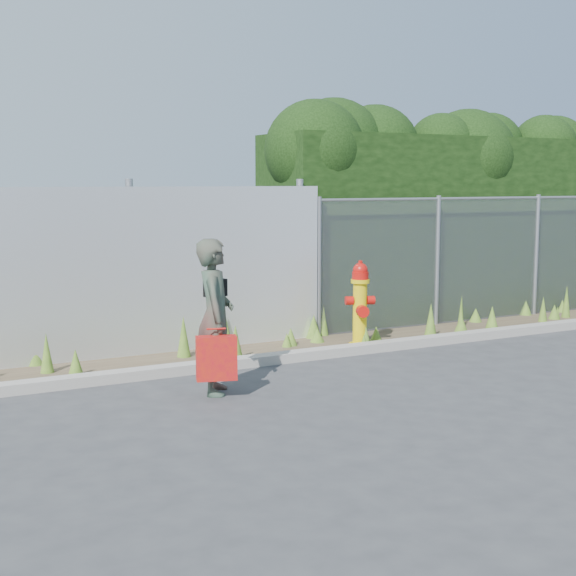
# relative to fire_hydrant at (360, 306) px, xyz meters

# --- Properties ---
(ground) EXTENTS (80.00, 80.00, 0.00)m
(ground) POSITION_rel_fire_hydrant_xyz_m (-1.18, -2.09, -0.58)
(ground) COLOR #333436
(ground) RESTS_ON ground
(curb) EXTENTS (16.00, 0.22, 0.12)m
(curb) POSITION_rel_fire_hydrant_xyz_m (-1.18, -0.29, -0.52)
(curb) COLOR gray
(curb) RESTS_ON ground
(weed_strip) EXTENTS (16.00, 1.34, 0.54)m
(weed_strip) POSITION_rel_fire_hydrant_xyz_m (-1.24, 0.36, -0.45)
(weed_strip) COLOR #483A29
(weed_strip) RESTS_ON ground
(corrugated_fence) EXTENTS (8.50, 0.21, 2.30)m
(corrugated_fence) POSITION_rel_fire_hydrant_xyz_m (-4.42, 0.92, 0.52)
(corrugated_fence) COLOR silver
(corrugated_fence) RESTS_ON ground
(chainlink_fence) EXTENTS (6.50, 0.07, 2.05)m
(chainlink_fence) POSITION_rel_fire_hydrant_xyz_m (3.07, 0.91, 0.45)
(chainlink_fence) COLOR gray
(chainlink_fence) RESTS_ON ground
(hedge) EXTENTS (7.49, 1.94, 3.60)m
(hedge) POSITION_rel_fire_hydrant_xyz_m (3.02, 1.93, 1.43)
(hedge) COLOR black
(hedge) RESTS_ON ground
(fire_hydrant) EXTENTS (0.40, 0.36, 1.20)m
(fire_hydrant) POSITION_rel_fire_hydrant_xyz_m (0.00, 0.00, 0.00)
(fire_hydrant) COLOR #DABD0B
(fire_hydrant) RESTS_ON ground
(woman) EXTENTS (0.61, 0.72, 1.67)m
(woman) POSITION_rel_fire_hydrant_xyz_m (-2.67, -1.27, 0.25)
(woman) COLOR #10664C
(woman) RESTS_ON ground
(red_tote_bag) EXTENTS (0.42, 0.15, 0.55)m
(red_tote_bag) POSITION_rel_fire_hydrant_xyz_m (-2.76, -1.52, -0.14)
(red_tote_bag) COLOR #A60919
(black_shoulder_bag) EXTENTS (0.25, 0.11, 0.19)m
(black_shoulder_bag) POSITION_rel_fire_hydrant_xyz_m (-2.55, -1.01, 0.52)
(black_shoulder_bag) COLOR black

